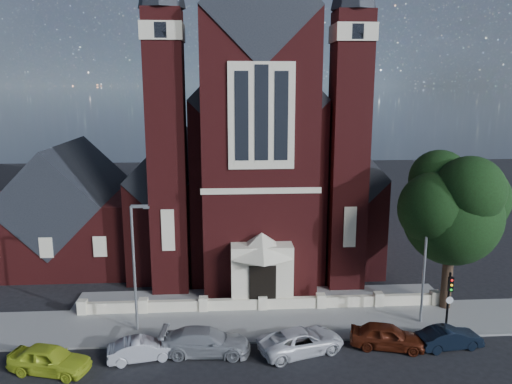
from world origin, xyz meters
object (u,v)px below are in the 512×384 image
(church, at_px, (250,157))
(traffic_signal, at_px, (449,295))
(car_dark_red, at_px, (387,336))
(car_navy, at_px, (449,338))
(street_lamp_left, at_px, (135,261))
(car_silver_b, at_px, (206,342))
(parish_hall, at_px, (70,214))
(car_silver_a, at_px, (142,349))
(street_tree, at_px, (456,211))
(street_lamp_right, at_px, (427,255))
(car_white_suv, at_px, (301,341))
(car_lime_van, at_px, (50,359))

(church, relative_size, traffic_signal, 8.72)
(car_dark_red, height_order, car_navy, car_dark_red)
(street_lamp_left, relative_size, car_silver_b, 1.59)
(church, bearing_deg, car_dark_red, -72.56)
(parish_hall, relative_size, car_silver_a, 3.25)
(car_silver_a, bearing_deg, street_tree, -87.80)
(traffic_signal, bearing_deg, parish_hall, 150.02)
(car_silver_b, xyz_separation_m, car_dark_red, (10.51, 0.01, -0.01))
(car_dark_red, bearing_deg, street_lamp_left, 93.62)
(church, relative_size, street_lamp_left, 4.31)
(church, distance_m, street_lamp_right, 21.76)
(car_dark_red, bearing_deg, street_lamp_right, -33.29)
(car_silver_b, bearing_deg, street_tree, -69.30)
(street_lamp_right, bearing_deg, church, 118.04)
(traffic_signal, distance_m, car_silver_b, 14.83)
(parish_hall, bearing_deg, street_lamp_right, -28.22)
(street_tree, height_order, street_lamp_right, street_tree)
(car_dark_red, relative_size, car_navy, 1.12)
(street_lamp_right, bearing_deg, traffic_signal, -59.99)
(church, xyz_separation_m, street_tree, (12.60, -17.23, -1.23))
(street_lamp_left, bearing_deg, car_navy, -9.75)
(car_silver_a, distance_m, car_dark_red, 14.04)
(church, bearing_deg, car_white_suv, -85.34)
(street_lamp_left, xyz_separation_m, traffic_signal, (18.91, -1.57, -2.02))
(car_silver_a, xyz_separation_m, car_white_suv, (8.97, 0.25, 0.07))
(traffic_signal, bearing_deg, car_silver_b, -174.77)
(car_lime_van, height_order, car_silver_b, car_lime_van)
(traffic_signal, distance_m, car_white_suv, 9.52)
(church, bearing_deg, car_silver_b, -99.48)
(car_lime_van, bearing_deg, church, -12.17)
(car_dark_red, xyz_separation_m, car_navy, (3.60, -0.25, -0.10))
(street_lamp_left, xyz_separation_m, car_navy, (18.37, -3.16, -3.97))
(street_tree, distance_m, car_dark_red, 9.64)
(traffic_signal, height_order, car_dark_red, traffic_signal)
(traffic_signal, bearing_deg, church, 118.20)
(traffic_signal, bearing_deg, car_silver_a, -174.51)
(car_lime_van, bearing_deg, parish_hall, 27.65)
(car_lime_van, distance_m, car_silver_b, 8.32)
(car_navy, bearing_deg, car_lime_van, 84.66)
(street_tree, bearing_deg, street_lamp_right, -145.74)
(parish_hall, bearing_deg, car_silver_a, -63.00)
(car_white_suv, relative_size, car_dark_red, 1.17)
(church, distance_m, traffic_signal, 23.94)
(parish_hall, height_order, car_lime_van, parish_hall)
(street_tree, bearing_deg, car_silver_b, -164.12)
(parish_hall, bearing_deg, church, 17.16)
(car_lime_van, bearing_deg, street_lamp_left, -27.84)
(church, height_order, car_navy, church)
(street_lamp_right, height_order, car_dark_red, street_lamp_right)
(traffic_signal, xyz_separation_m, car_lime_van, (-22.86, -2.70, -1.84))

